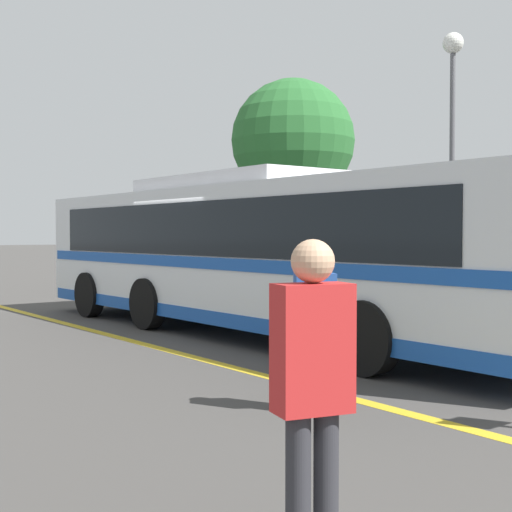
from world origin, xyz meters
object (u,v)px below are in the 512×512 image
Objects in this scene: pedestrian_0 at (312,382)px; pedestrian_1 at (315,322)px; transit_bus at (255,251)px; parked_car_0 at (158,267)px; tree_0 at (293,141)px; parked_car_1 at (259,273)px; street_lamp at (453,105)px.

pedestrian_0 reaches higher than pedestrian_1.
transit_bus is 3.20× the size of parked_car_0.
parked_car_1 is at bearing -54.42° from tree_0.
parked_car_0 is 1.02× the size of parked_car_1.
parked_car_1 is (5.31, 0.43, 0.01)m from parked_car_0.
tree_0 is at bearing 136.18° from parked_car_0.
parked_car_1 is 0.55× the size of tree_0.
street_lamp is (4.95, 2.55, 4.50)m from parked_car_1.
transit_bus reaches higher than pedestrian_0.
pedestrian_1 is at bearing 62.95° from pedestrian_0.
pedestrian_0 is 1.09× the size of pedestrian_1.
transit_bus is at bearing -89.73° from pedestrian_1.
street_lamp reaches higher than parked_car_0.
parked_car_0 is at bearing -163.81° from street_lamp.
tree_0 is at bearing -98.02° from pedestrian_1.
parked_car_0 is 5.33m from parked_car_1.
parked_car_0 is 0.57× the size of street_lamp.
parked_car_1 is at bearing -152.73° from street_lamp.
pedestrian_1 is at bearing 52.96° from parked_car_1.
transit_bus is 9.28m from pedestrian_0.
pedestrian_1 is 12.80m from street_lamp.
transit_bus is 1.84× the size of street_lamp.
parked_car_1 is at bearing -128.51° from transit_bus.
street_lamp is at bearing 102.35° from parked_car_0.
street_lamp is at bearing -5.00° from tree_0.
pedestrian_1 is 0.24× the size of street_lamp.
tree_0 is (-16.14, 13.25, 4.01)m from pedestrian_0.
pedestrian_0 reaches higher than parked_car_1.
pedestrian_0 is at bearing -39.38° from tree_0.
street_lamp is at bearing -171.08° from transit_bus.
parked_car_1 is 2.38× the size of pedestrian_1.
tree_0 reaches higher than parked_car_0.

